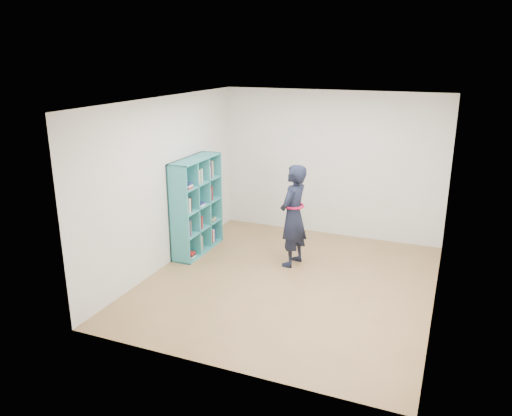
% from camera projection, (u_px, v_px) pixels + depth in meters
% --- Properties ---
extents(floor, '(4.50, 4.50, 0.00)m').
position_uv_depth(floor, '(289.00, 282.00, 7.29)').
color(floor, olive).
rests_on(floor, ground).
extents(ceiling, '(4.50, 4.50, 0.00)m').
position_uv_depth(ceiling, '(293.00, 101.00, 6.51)').
color(ceiling, white).
rests_on(ceiling, wall_back).
extents(wall_left, '(0.02, 4.50, 2.60)m').
position_uv_depth(wall_left, '(167.00, 183.00, 7.63)').
color(wall_left, silver).
rests_on(wall_left, floor).
extents(wall_right, '(0.02, 4.50, 2.60)m').
position_uv_depth(wall_right, '(444.00, 214.00, 6.17)').
color(wall_right, silver).
rests_on(wall_right, floor).
extents(wall_back, '(4.00, 0.02, 2.60)m').
position_uv_depth(wall_back, '(331.00, 164.00, 8.89)').
color(wall_back, silver).
rests_on(wall_back, floor).
extents(wall_front, '(4.00, 0.02, 2.60)m').
position_uv_depth(wall_front, '(218.00, 255.00, 4.91)').
color(wall_front, silver).
rests_on(wall_front, floor).
extents(bookshelf, '(0.35, 1.19, 1.59)m').
position_uv_depth(bookshelf, '(195.00, 207.00, 8.23)').
color(bookshelf, teal).
rests_on(bookshelf, floor).
extents(person, '(0.48, 0.64, 1.61)m').
position_uv_depth(person, '(293.00, 216.00, 7.67)').
color(person, black).
rests_on(person, floor).
extents(smartphone, '(0.02, 0.10, 0.13)m').
position_uv_depth(smartphone, '(287.00, 206.00, 7.79)').
color(smartphone, silver).
rests_on(smartphone, person).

